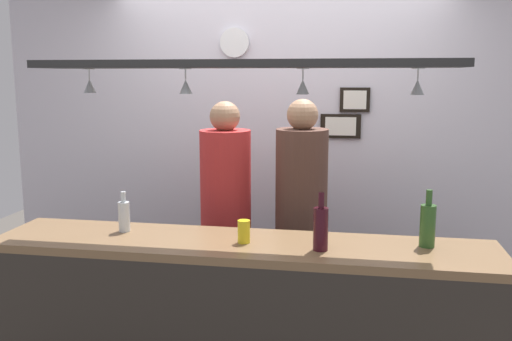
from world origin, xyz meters
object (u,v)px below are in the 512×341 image
(person_middle_red_shirt, at_px, (226,202))
(wall_clock, at_px, (235,43))
(bottle_soda_clear, at_px, (124,215))
(bottle_champagne_green, at_px, (428,224))
(drink_can, at_px, (244,232))
(picture_frame_lower_pair, at_px, (341,126))
(bottle_wine_dark_red, at_px, (321,228))
(picture_frame_upper_small, at_px, (355,100))
(person_right_brown_shirt, at_px, (301,203))

(person_middle_red_shirt, relative_size, wall_clock, 7.75)
(bottle_soda_clear, bearing_deg, wall_clock, 74.67)
(bottle_champagne_green, height_order, wall_clock, wall_clock)
(drink_can, distance_m, picture_frame_lower_pair, 1.55)
(bottle_wine_dark_red, xyz_separation_m, picture_frame_upper_small, (0.15, 1.48, 0.58))
(bottle_champagne_green, xyz_separation_m, drink_can, (-0.95, -0.10, -0.06))
(bottle_wine_dark_red, bearing_deg, person_right_brown_shirt, 102.19)
(picture_frame_lower_pair, bearing_deg, wall_clock, -179.56)
(bottle_champagne_green, height_order, drink_can, bottle_champagne_green)
(drink_can, xyz_separation_m, picture_frame_lower_pair, (0.46, 1.42, 0.44))
(bottle_soda_clear, relative_size, wall_clock, 1.05)
(picture_frame_upper_small, bearing_deg, person_middle_red_shirt, -142.03)
(bottle_wine_dark_red, xyz_separation_m, bottle_champagne_green, (0.54, 0.16, 0.00))
(picture_frame_lower_pair, bearing_deg, bottle_wine_dark_red, -91.86)
(drink_can, relative_size, picture_frame_lower_pair, 0.41)
(bottle_wine_dark_red, height_order, bottle_champagne_green, same)
(person_right_brown_shirt, relative_size, wall_clock, 7.83)
(person_middle_red_shirt, xyz_separation_m, bottle_wine_dark_red, (0.69, -0.82, 0.08))
(bottle_soda_clear, xyz_separation_m, picture_frame_upper_small, (1.27, 1.32, 0.61))
(bottle_wine_dark_red, bearing_deg, person_middle_red_shirt, 129.82)
(person_right_brown_shirt, distance_m, bottle_champagne_green, 0.98)
(person_middle_red_shirt, relative_size, drink_can, 13.97)
(person_middle_red_shirt, bearing_deg, wall_clock, 96.41)
(bottle_champagne_green, distance_m, picture_frame_upper_small, 1.49)
(person_right_brown_shirt, relative_size, drink_can, 14.12)
(picture_frame_lower_pair, height_order, picture_frame_upper_small, picture_frame_upper_small)
(drink_can, relative_size, wall_clock, 0.55)
(bottle_soda_clear, height_order, picture_frame_upper_small, picture_frame_upper_small)
(wall_clock, bearing_deg, picture_frame_upper_small, 0.39)
(bottle_champagne_green, xyz_separation_m, picture_frame_upper_small, (-0.39, 1.32, 0.58))
(picture_frame_lower_pair, bearing_deg, drink_can, -107.80)
(person_right_brown_shirt, distance_m, bottle_wine_dark_red, 0.85)
(person_middle_red_shirt, xyz_separation_m, bottle_soda_clear, (-0.43, -0.67, 0.06))
(bottle_soda_clear, bearing_deg, bottle_champagne_green, 0.20)
(bottle_champagne_green, bearing_deg, drink_can, -173.87)
(bottle_wine_dark_red, xyz_separation_m, picture_frame_lower_pair, (0.05, 1.48, 0.38))
(person_middle_red_shirt, relative_size, bottle_soda_clear, 7.41)
(drink_can, bearing_deg, person_right_brown_shirt, 73.34)
(bottle_champagne_green, relative_size, picture_frame_lower_pair, 1.00)
(bottle_champagne_green, relative_size, drink_can, 2.46)
(person_middle_red_shirt, distance_m, bottle_champagne_green, 1.40)
(person_right_brown_shirt, xyz_separation_m, drink_can, (-0.23, -0.77, 0.01))
(person_right_brown_shirt, bearing_deg, bottle_champagne_green, -42.87)
(bottle_champagne_green, height_order, bottle_soda_clear, bottle_champagne_green)
(person_middle_red_shirt, relative_size, bottle_wine_dark_red, 5.68)
(person_right_brown_shirt, height_order, bottle_champagne_green, person_right_brown_shirt)
(drink_can, bearing_deg, picture_frame_upper_small, 68.63)
(person_right_brown_shirt, distance_m, drink_can, 0.80)
(picture_frame_lower_pair, xyz_separation_m, wall_clock, (-0.81, -0.01, 0.62))
(person_middle_red_shirt, height_order, picture_frame_lower_pair, person_middle_red_shirt)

